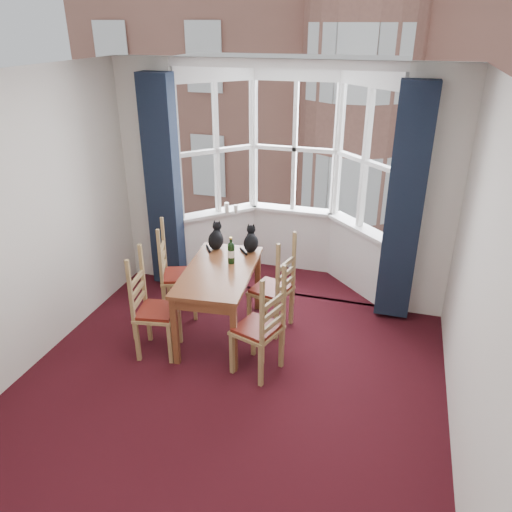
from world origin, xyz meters
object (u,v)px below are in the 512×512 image
at_px(cat_left, 216,238).
at_px(cat_right, 251,241).
at_px(candle_tall, 227,208).
at_px(candle_short, 236,209).
at_px(wine_bottle, 231,252).
at_px(dining_table, 219,279).
at_px(chair_left_near, 148,312).
at_px(chair_left_far, 172,277).
at_px(chair_right_far, 278,292).
at_px(chair_right_near, 265,333).

height_order(cat_left, cat_right, cat_left).
bearing_deg(candle_tall, candle_short, 14.62).
xyz_separation_m(wine_bottle, candle_short, (-0.38, 1.30, -0.00)).
bearing_deg(cat_right, dining_table, -109.18).
bearing_deg(chair_left_near, chair_left_far, 97.26).
xyz_separation_m(chair_right_far, cat_left, (-0.80, 0.24, 0.45)).
relative_size(chair_left_far, candle_tall, 6.97).
bearing_deg(dining_table, candle_short, 101.77).
bearing_deg(chair_right_near, wine_bottle, 128.84).
xyz_separation_m(dining_table, chair_right_far, (0.58, 0.26, -0.21)).
bearing_deg(chair_right_far, dining_table, -155.73).
distance_m(chair_right_near, candle_short, 2.28).
bearing_deg(chair_left_near, chair_right_far, 33.28).
distance_m(chair_left_near, chair_left_far, 0.78).
bearing_deg(wine_bottle, dining_table, -111.73).
xyz_separation_m(chair_right_near, cat_right, (-0.46, 1.07, 0.44)).
relative_size(chair_left_near, wine_bottle, 3.09).
distance_m(cat_left, candle_short, 0.99).
distance_m(chair_left_near, candle_tall, 2.03).
bearing_deg(chair_right_near, cat_left, 130.12).
distance_m(chair_right_far, candle_short, 1.58).
relative_size(dining_table, cat_right, 4.34).
distance_m(chair_right_near, chair_right_far, 0.80).
bearing_deg(cat_left, chair_right_far, -16.58).
height_order(chair_right_near, cat_left, cat_left).
relative_size(chair_left_far, cat_right, 2.93).
bearing_deg(candle_short, dining_table, -78.23).
xyz_separation_m(cat_right, candle_tall, (-0.61, 0.92, 0.02)).
bearing_deg(chair_left_near, wine_bottle, 46.24).
distance_m(chair_left_near, chair_right_far, 1.40).
bearing_deg(chair_right_far, cat_left, 163.42).
relative_size(dining_table, chair_right_far, 1.48).
xyz_separation_m(chair_left_near, chair_right_far, (1.17, 0.77, 0.00)).
bearing_deg(cat_right, cat_left, -174.16).
bearing_deg(candle_tall, cat_right, -56.27).
distance_m(chair_left_far, wine_bottle, 0.89).
xyz_separation_m(dining_table, cat_left, (-0.22, 0.50, 0.23)).
relative_size(wine_bottle, candle_short, 2.88).
bearing_deg(chair_left_near, dining_table, 40.67).
xyz_separation_m(wine_bottle, candle_tall, (-0.50, 1.27, 0.01)).
xyz_separation_m(chair_right_near, wine_bottle, (-0.58, 0.72, 0.45)).
xyz_separation_m(dining_table, wine_bottle, (0.07, 0.19, 0.24)).
height_order(chair_right_far, cat_right, cat_right).
relative_size(chair_left_near, cat_left, 2.83).
relative_size(chair_left_near, chair_right_far, 1.00).
relative_size(dining_table, chair_right_near, 1.48).
bearing_deg(chair_left_far, chair_right_near, -30.61).
xyz_separation_m(chair_left_far, cat_right, (0.88, 0.28, 0.44)).
bearing_deg(candle_short, chair_right_near, -64.53).
distance_m(chair_right_near, cat_right, 1.25).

